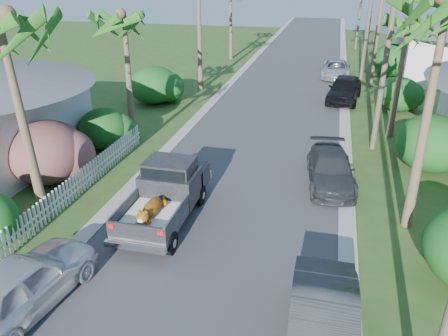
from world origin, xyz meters
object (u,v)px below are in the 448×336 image
(utility_pole_b, at_px, (386,55))
(parked_car_rf, at_px, (344,89))
(parked_car_rd, at_px, (336,69))
(palm_r_b, at_px, (409,20))
(utility_pole_c, at_px, (368,20))
(utility_pole_d, at_px, (361,5))
(parked_car_rm, at_px, (330,170))
(pickup_truck, at_px, (168,190))
(parked_car_ln, at_px, (21,285))
(parked_car_rn, at_px, (322,327))
(palm_l_a, at_px, (2,17))
(palm_l_b, at_px, (123,15))

(utility_pole_b, bearing_deg, parked_car_rf, 99.39)
(parked_car_rd, distance_m, palm_r_b, 14.69)
(utility_pole_c, bearing_deg, utility_pole_d, 90.00)
(parked_car_rm, height_order, utility_pole_d, utility_pole_d)
(pickup_truck, relative_size, parked_car_rf, 1.05)
(pickup_truck, distance_m, parked_car_ln, 5.81)
(utility_pole_c, distance_m, utility_pole_d, 15.00)
(palm_r_b, bearing_deg, utility_pole_d, 92.05)
(parked_car_rf, xyz_separation_m, parked_car_ln, (-8.23, -22.27, -0.06))
(utility_pole_d, bearing_deg, parked_car_rn, -92.63)
(parked_car_ln, bearing_deg, parked_car_rd, -96.78)
(pickup_truck, bearing_deg, parked_car_rm, 35.30)
(parked_car_rf, distance_m, palm_l_a, 21.97)
(parked_car_ln, xyz_separation_m, utility_pole_c, (9.62, 28.92, 3.82))
(parked_car_ln, height_order, palm_r_b, palm_r_b)
(utility_pole_c, relative_size, utility_pole_d, 1.00)
(palm_l_b, bearing_deg, parked_car_rn, -50.26)
(parked_car_rm, bearing_deg, utility_pole_c, 77.70)
(parked_car_rm, height_order, utility_pole_b, utility_pole_b)
(pickup_truck, xyz_separation_m, utility_pole_c, (7.61, 23.47, 3.59))
(parked_car_rd, bearing_deg, palm_r_b, -76.94)
(pickup_truck, relative_size, parked_car_rn, 1.15)
(pickup_truck, height_order, parked_car_rf, pickup_truck)
(palm_l_a, bearing_deg, palm_r_b, 43.15)
(palm_l_a, distance_m, palm_r_b, 17.57)
(palm_l_a, bearing_deg, utility_pole_d, 73.56)
(parked_car_rm, xyz_separation_m, parked_car_ln, (-7.62, -9.42, 0.13))
(utility_pole_d, bearing_deg, parked_car_rf, -93.65)
(pickup_truck, height_order, parked_car_ln, pickup_truck)
(parked_car_rn, distance_m, utility_pole_b, 14.19)
(parked_car_rd, bearing_deg, utility_pole_d, 82.64)
(utility_pole_b, distance_m, utility_pole_d, 30.00)
(palm_l_b, xyz_separation_m, utility_pole_c, (12.40, 16.00, -1.55))
(palm_l_b, bearing_deg, pickup_truck, -57.31)
(parked_car_rf, relative_size, parked_car_rd, 1.02)
(parked_car_ln, bearing_deg, parked_car_rf, -102.50)
(parked_car_rn, relative_size, palm_r_b, 0.62)
(parked_car_rf, relative_size, utility_pole_b, 0.54)
(parked_car_ln, distance_m, palm_l_a, 7.62)
(parked_car_rn, height_order, palm_l_b, palm_l_b)
(parked_car_rf, bearing_deg, parked_car_rm, -85.46)
(parked_car_rm, xyz_separation_m, utility_pole_d, (2.00, 34.50, 3.96))
(pickup_truck, bearing_deg, parked_car_rd, 76.77)
(pickup_truck, relative_size, parked_car_ln, 1.12)
(palm_r_b, bearing_deg, palm_l_a, -136.85)
(parked_car_rd, height_order, palm_l_b, palm_l_b)
(parked_car_rf, relative_size, palm_l_a, 0.60)
(parked_car_ln, distance_m, palm_l_b, 14.26)
(parked_car_rn, height_order, parked_car_rd, parked_car_rn)
(palm_r_b, bearing_deg, parked_car_rn, -100.95)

